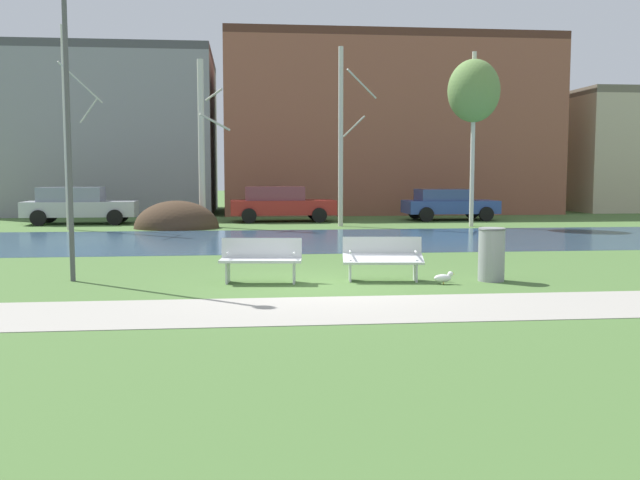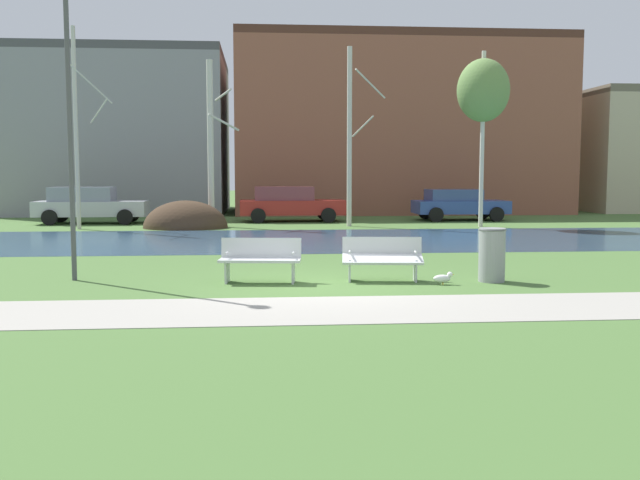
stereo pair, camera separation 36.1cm
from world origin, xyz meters
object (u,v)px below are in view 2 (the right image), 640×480
Objects in this scene: bench_left at (260,259)px; parked_hatch_third_blue at (458,204)px; streetlamp at (68,83)px; parked_sedan_second_red at (290,203)px; bench_right at (382,258)px; parked_van_nearest_silver at (89,204)px; seagull at (443,278)px; trash_bin at (492,254)px.

bench_left is 0.40× the size of parked_hatch_third_blue.
parked_sedan_second_red is (5.05, 16.81, -3.13)m from streetlamp.
bench_right is 18.65m from parked_hatch_third_blue.
seagull is at bearing -58.45° from parked_van_nearest_silver.
parked_sedan_second_red is 1.11× the size of parked_hatch_third_blue.
parked_van_nearest_silver is at bearing 101.90° from streetlamp.
bench_left is at bearing 170.54° from seagull.
parked_van_nearest_silver is 16.06m from parked_hatch_third_blue.
bench_right is 0.36× the size of parked_van_nearest_silver.
parked_van_nearest_silver is 1.00× the size of parked_sedan_second_red.
seagull is at bearing -163.10° from trash_bin.
trash_bin is at bearing -5.94° from streetlamp.
trash_bin is 18.27m from parked_hatch_third_blue.
streetlamp is at bearing -78.10° from parked_van_nearest_silver.
parked_van_nearest_silver is 1.11× the size of parked_hatch_third_blue.
parked_hatch_third_blue is at bearing 73.56° from seagull.
trash_bin is 2.58× the size of seagull.
streetlamp is 17.83m from parked_sedan_second_red.
streetlamp is 1.31× the size of parked_van_nearest_silver.
streetlamp reaches higher than bench_right.
parked_van_nearest_silver is at bearing -176.17° from parked_sedan_second_red.
bench_left is 4.00× the size of seagull.
seagull is at bearing -9.46° from bench_left.
bench_left is at bearing -94.28° from parked_sedan_second_red.
bench_left is 3.60m from seagull.
parked_van_nearest_silver is at bearing 124.53° from trash_bin.
parked_hatch_third_blue is (4.27, 17.77, 0.19)m from trash_bin.
parked_sedan_second_red is (1.30, 17.41, 0.33)m from bench_left.
parked_hatch_third_blue is at bearing 0.67° from parked_sedan_second_red.
streetlamp is at bearing 170.85° from bench_left.
bench_right is 4.00× the size of seagull.
bench_right reaches higher than seagull.
parked_sedan_second_red is at bearing 73.27° from streetlamp.
bench_left is 2.44m from bench_right.
trash_bin is 1.19m from seagull.
trash_bin is 0.26× the size of parked_hatch_third_blue.
parked_van_nearest_silver is at bearing 121.55° from seagull.
parked_van_nearest_silver reaches higher than parked_sedan_second_red.
bench_left is 17.46m from parked_sedan_second_red.
bench_left is 0.28× the size of streetlamp.
bench_left is 0.36× the size of parked_sedan_second_red.
parked_sedan_second_red is at bearing 93.73° from bench_right.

